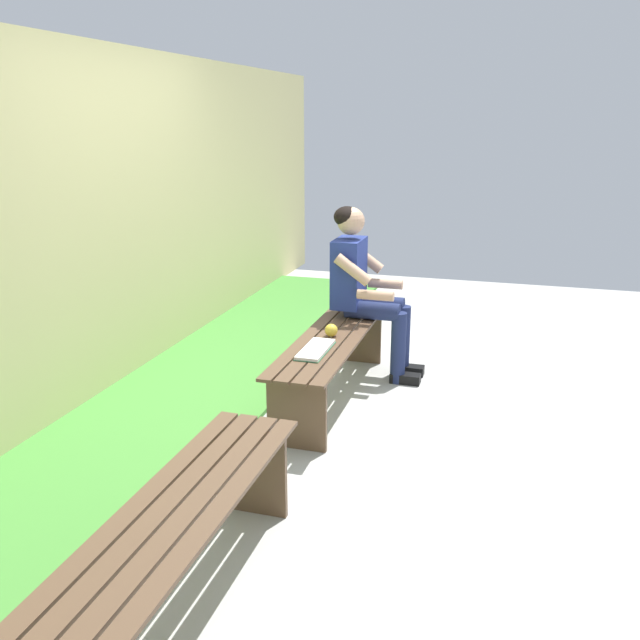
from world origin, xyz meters
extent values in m
cube|color=#B2B2AD|center=(1.14, 1.00, -0.02)|extent=(10.00, 7.00, 0.04)
cube|color=#478C38|center=(1.14, -1.29, 0.01)|extent=(9.00, 1.87, 0.03)
cube|color=#D1C684|center=(0.50, -1.69, 1.18)|extent=(9.50, 0.24, 2.36)
cube|color=brown|center=(0.00, -0.16, 0.45)|extent=(1.79, 0.09, 0.02)
cube|color=brown|center=(0.00, -0.05, 0.45)|extent=(1.79, 0.09, 0.02)
cube|color=brown|center=(0.00, 0.05, 0.45)|extent=(1.79, 0.09, 0.02)
cube|color=brown|center=(0.00, 0.16, 0.45)|extent=(1.79, 0.09, 0.02)
cube|color=brown|center=(-0.77, 0.00, 0.22)|extent=(0.03, 0.36, 0.44)
cube|color=brown|center=(0.77, 0.00, 0.22)|extent=(0.03, 0.36, 0.44)
cube|color=brown|center=(2.28, -0.16, 0.45)|extent=(1.86, 0.09, 0.02)
cube|color=brown|center=(2.28, -0.05, 0.45)|extent=(1.86, 0.09, 0.02)
cube|color=brown|center=(2.28, 0.05, 0.45)|extent=(1.86, 0.09, 0.02)
cube|color=brown|center=(2.28, 0.16, 0.45)|extent=(1.86, 0.09, 0.02)
cube|color=brown|center=(1.47, 0.00, 0.22)|extent=(0.03, 0.36, 0.44)
cube|color=navy|center=(-0.52, -0.02, 0.78)|extent=(0.34, 0.20, 0.50)
sphere|color=tan|center=(-0.52, -0.01, 1.16)|extent=(0.20, 0.20, 0.20)
ellipsoid|color=black|center=(-0.52, -0.04, 1.19)|extent=(0.20, 0.19, 0.15)
cylinder|color=navy|center=(-0.61, 0.18, 0.53)|extent=(0.13, 0.40, 0.13)
cylinder|color=navy|center=(-0.43, 0.18, 0.53)|extent=(0.13, 0.40, 0.13)
cylinder|color=navy|center=(-0.61, 0.38, 0.27)|extent=(0.11, 0.11, 0.53)
cube|color=black|center=(-0.61, 0.44, 0.04)|extent=(0.10, 0.22, 0.07)
cylinder|color=navy|center=(-0.43, 0.38, 0.27)|extent=(0.11, 0.11, 0.53)
cube|color=black|center=(-0.43, 0.44, 0.04)|extent=(0.10, 0.22, 0.07)
cylinder|color=tan|center=(-0.73, 0.06, 0.85)|extent=(0.08, 0.28, 0.23)
cylinder|color=tan|center=(-0.69, 0.22, 0.67)|extent=(0.07, 0.26, 0.07)
cylinder|color=tan|center=(-0.31, 0.06, 0.85)|extent=(0.08, 0.28, 0.23)
cylinder|color=tan|center=(-0.34, 0.22, 0.67)|extent=(0.07, 0.26, 0.07)
sphere|color=gold|center=(0.03, 0.00, 0.51)|extent=(0.09, 0.09, 0.09)
cube|color=white|center=(0.25, -0.01, 0.47)|extent=(0.20, 0.15, 0.02)
cube|color=white|center=(0.45, -0.01, 0.47)|extent=(0.20, 0.15, 0.02)
cube|color=#33724C|center=(0.35, -0.01, 0.47)|extent=(0.41, 0.16, 0.01)
camera|label=1|loc=(4.21, 1.17, 1.88)|focal=38.04mm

